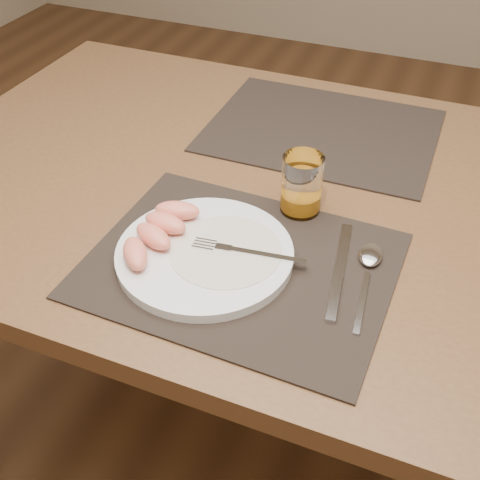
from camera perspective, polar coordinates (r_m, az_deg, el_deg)
name	(u,v)px	position (r m, az deg, el deg)	size (l,w,h in m)	color
ground	(269,427)	(1.62, 2.74, -17.30)	(5.00, 5.00, 0.00)	#55351D
table	(280,224)	(1.12, 3.78, 1.52)	(1.40, 0.90, 0.75)	brown
placemat_near	(240,265)	(0.91, 0.04, -2.37)	(0.45, 0.35, 0.00)	black
placemat_far	(322,130)	(1.25, 7.75, 10.27)	(0.45, 0.35, 0.00)	black
plate	(205,254)	(0.91, -3.36, -1.33)	(0.27, 0.27, 0.02)	white
plate_dressing	(225,251)	(0.90, -1.39, -1.00)	(0.17, 0.17, 0.00)	white
fork	(239,250)	(0.90, -0.12, -1.00)	(0.18, 0.04, 0.00)	silver
knife	(338,277)	(0.89, 9.28, -3.52)	(0.05, 0.22, 0.01)	silver
spoon	(369,261)	(0.92, 12.17, -1.98)	(0.04, 0.19, 0.01)	silver
juice_glass	(302,187)	(0.99, 5.85, 5.02)	(0.07, 0.07, 0.10)	white
grapefruit_wedges	(158,230)	(0.93, -7.75, 0.92)	(0.09, 0.18, 0.03)	#FF8868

